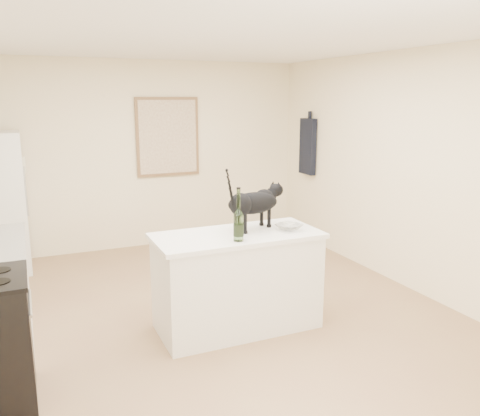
# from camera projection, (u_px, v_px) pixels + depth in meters

# --- Properties ---
(floor) EXTENTS (5.50, 5.50, 0.00)m
(floor) POSITION_uv_depth(u_px,v_px,m) (219.00, 320.00, 4.76)
(floor) COLOR #967750
(floor) RESTS_ON ground
(ceiling) EXTENTS (5.50, 5.50, 0.00)m
(ceiling) POSITION_uv_depth(u_px,v_px,m) (217.00, 36.00, 4.19)
(ceiling) COLOR white
(ceiling) RESTS_ON ground
(wall_back) EXTENTS (4.50, 0.00, 4.50)m
(wall_back) POSITION_uv_depth(u_px,v_px,m) (147.00, 155.00, 6.93)
(wall_back) COLOR #F6E3BF
(wall_back) RESTS_ON ground
(wall_front) EXTENTS (4.50, 0.00, 4.50)m
(wall_front) POSITION_uv_depth(u_px,v_px,m) (463.00, 295.00, 2.02)
(wall_front) COLOR #F6E3BF
(wall_front) RESTS_ON ground
(wall_right) EXTENTS (0.00, 5.50, 5.50)m
(wall_right) POSITION_uv_depth(u_px,v_px,m) (411.00, 172.00, 5.36)
(wall_right) COLOR #F6E3BF
(wall_right) RESTS_ON ground
(island_base) EXTENTS (1.44, 0.67, 0.86)m
(island_base) POSITION_uv_depth(u_px,v_px,m) (237.00, 283.00, 4.52)
(island_base) COLOR white
(island_base) RESTS_ON floor
(island_top) EXTENTS (1.50, 0.70, 0.04)m
(island_top) POSITION_uv_depth(u_px,v_px,m) (237.00, 236.00, 4.43)
(island_top) COLOR white
(island_top) RESTS_ON island_base
(artwork_frame) EXTENTS (0.90, 0.03, 1.10)m
(artwork_frame) POSITION_uv_depth(u_px,v_px,m) (168.00, 137.00, 6.97)
(artwork_frame) COLOR brown
(artwork_frame) RESTS_ON wall_back
(artwork_canvas) EXTENTS (0.82, 0.00, 1.02)m
(artwork_canvas) POSITION_uv_depth(u_px,v_px,m) (168.00, 137.00, 6.95)
(artwork_canvas) COLOR beige
(artwork_canvas) RESTS_ON wall_back
(hanging_garment) EXTENTS (0.08, 0.34, 0.80)m
(hanging_garment) POSITION_uv_depth(u_px,v_px,m) (308.00, 147.00, 7.14)
(hanging_garment) COLOR black
(hanging_garment) RESTS_ON wall_right
(black_cat) EXTENTS (0.66, 0.41, 0.45)m
(black_cat) POSITION_uv_depth(u_px,v_px,m) (253.00, 206.00, 4.51)
(black_cat) COLOR black
(black_cat) RESTS_ON island_top
(wine_bottle) EXTENTS (0.10, 0.10, 0.41)m
(wine_bottle) POSITION_uv_depth(u_px,v_px,m) (239.00, 218.00, 4.15)
(wine_bottle) COLOR #2F5622
(wine_bottle) RESTS_ON island_top
(glass_bowl) EXTENTS (0.29, 0.29, 0.06)m
(glass_bowl) POSITION_uv_depth(u_px,v_px,m) (289.00, 227.00, 4.53)
(glass_bowl) COLOR silver
(glass_bowl) RESTS_ON island_top
(fridge_paper) EXTENTS (0.06, 0.15, 0.20)m
(fridge_paper) POSITION_uv_depth(u_px,v_px,m) (23.00, 165.00, 5.99)
(fridge_paper) COLOR silver
(fridge_paper) RESTS_ON fridge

